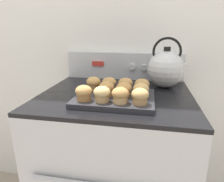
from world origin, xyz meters
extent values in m
cube|color=silver|center=(0.00, 0.70, 1.20)|extent=(8.00, 0.05, 2.40)
cube|color=#B7BABF|center=(0.00, 0.35, 0.44)|extent=(0.74, 0.65, 0.89)
cube|color=black|center=(0.00, 0.35, 0.90)|extent=(0.74, 0.65, 0.02)
cube|color=#B7BABF|center=(0.00, 0.65, 0.99)|extent=(0.72, 0.05, 0.17)
cube|color=#B72D23|center=(-0.16, 0.62, 1.00)|extent=(0.07, 0.01, 0.03)
cylinder|color=#B7BABF|center=(0.05, 0.61, 0.99)|extent=(0.04, 0.02, 0.04)
cylinder|color=#B7BABF|center=(0.13, 0.61, 0.99)|extent=(0.04, 0.02, 0.04)
cylinder|color=#B7BABF|center=(0.20, 0.61, 0.99)|extent=(0.04, 0.02, 0.04)
cylinder|color=#B7BABF|center=(0.27, 0.61, 0.99)|extent=(0.04, 0.02, 0.04)
cube|color=#28282D|center=(0.01, 0.23, 0.92)|extent=(0.35, 0.27, 0.02)
cylinder|color=olive|center=(-0.11, 0.16, 0.94)|extent=(0.06, 0.06, 0.03)
ellipsoid|color=tan|center=(-0.11, 0.16, 0.97)|extent=(0.07, 0.07, 0.05)
cylinder|color=tan|center=(-0.03, 0.16, 0.94)|extent=(0.06, 0.06, 0.03)
ellipsoid|color=tan|center=(-0.03, 0.16, 0.97)|extent=(0.07, 0.07, 0.05)
cylinder|color=tan|center=(0.05, 0.15, 0.94)|extent=(0.06, 0.06, 0.03)
ellipsoid|color=#B2844C|center=(0.05, 0.15, 0.97)|extent=(0.07, 0.07, 0.05)
cylinder|color=#A37A4C|center=(0.12, 0.16, 0.94)|extent=(0.06, 0.06, 0.03)
ellipsoid|color=tan|center=(0.12, 0.16, 0.97)|extent=(0.07, 0.07, 0.05)
cylinder|color=#A37A4C|center=(-0.03, 0.23, 0.94)|extent=(0.06, 0.06, 0.03)
ellipsoid|color=#B2844C|center=(-0.03, 0.23, 0.97)|extent=(0.07, 0.07, 0.05)
cylinder|color=tan|center=(0.05, 0.23, 0.94)|extent=(0.06, 0.06, 0.03)
ellipsoid|color=#B2844C|center=(0.05, 0.23, 0.97)|extent=(0.07, 0.07, 0.05)
cylinder|color=tan|center=(0.12, 0.23, 0.94)|extent=(0.06, 0.06, 0.03)
ellipsoid|color=tan|center=(0.12, 0.23, 0.97)|extent=(0.07, 0.07, 0.05)
cylinder|color=#A37A4C|center=(-0.11, 0.31, 0.94)|extent=(0.06, 0.06, 0.03)
ellipsoid|color=tan|center=(-0.11, 0.31, 0.97)|extent=(0.07, 0.07, 0.05)
cylinder|color=tan|center=(-0.03, 0.31, 0.94)|extent=(0.06, 0.06, 0.03)
ellipsoid|color=#B2844C|center=(-0.03, 0.31, 0.97)|extent=(0.07, 0.07, 0.05)
cylinder|color=tan|center=(0.05, 0.31, 0.94)|extent=(0.06, 0.06, 0.03)
ellipsoid|color=#B2844C|center=(0.05, 0.31, 0.97)|extent=(0.07, 0.07, 0.05)
cylinder|color=tan|center=(0.13, 0.31, 0.94)|extent=(0.06, 0.06, 0.03)
ellipsoid|color=#B2844C|center=(0.13, 0.31, 0.97)|extent=(0.07, 0.07, 0.05)
sphere|color=silver|center=(0.24, 0.50, 1.01)|extent=(0.20, 0.20, 0.20)
cylinder|color=black|center=(0.24, 0.50, 1.11)|extent=(0.04, 0.04, 0.02)
cone|color=silver|center=(0.33, 0.50, 1.03)|extent=(0.07, 0.04, 0.07)
torus|color=black|center=(0.24, 0.50, 1.10)|extent=(0.15, 0.01, 0.15)
camera|label=1|loc=(0.15, -0.60, 1.22)|focal=32.00mm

